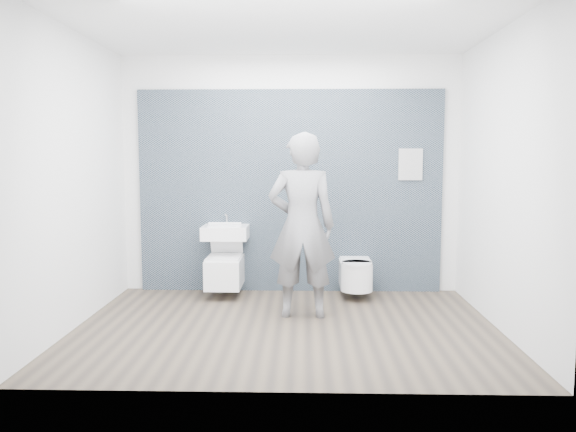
{
  "coord_description": "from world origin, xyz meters",
  "views": [
    {
      "loc": [
        0.16,
        -5.21,
        1.62
      ],
      "look_at": [
        0.0,
        0.6,
        1.0
      ],
      "focal_mm": 35.0,
      "sensor_mm": 36.0,
      "label": 1
    }
  ],
  "objects_px": {
    "toilet_square": "(225,270)",
    "toilet_rounded": "(356,274)",
    "washbasin": "(225,232)",
    "visitor": "(302,226)"
  },
  "relations": [
    {
      "from": "visitor",
      "to": "washbasin",
      "type": "bearing_deg",
      "value": -45.37
    },
    {
      "from": "toilet_square",
      "to": "visitor",
      "type": "distance_m",
      "value": 1.34
    },
    {
      "from": "toilet_square",
      "to": "visitor",
      "type": "bearing_deg",
      "value": -41.43
    },
    {
      "from": "washbasin",
      "to": "toilet_square",
      "type": "distance_m",
      "value": 0.44
    },
    {
      "from": "washbasin",
      "to": "toilet_rounded",
      "type": "distance_m",
      "value": 1.59
    },
    {
      "from": "toilet_rounded",
      "to": "toilet_square",
      "type": "bearing_deg",
      "value": 179.22
    },
    {
      "from": "toilet_rounded",
      "to": "visitor",
      "type": "relative_size",
      "value": 0.33
    },
    {
      "from": "toilet_square",
      "to": "toilet_rounded",
      "type": "height_order",
      "value": "toilet_square"
    },
    {
      "from": "toilet_rounded",
      "to": "washbasin",
      "type": "bearing_deg",
      "value": 175.91
    },
    {
      "from": "washbasin",
      "to": "toilet_square",
      "type": "relative_size",
      "value": 0.71
    }
  ]
}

